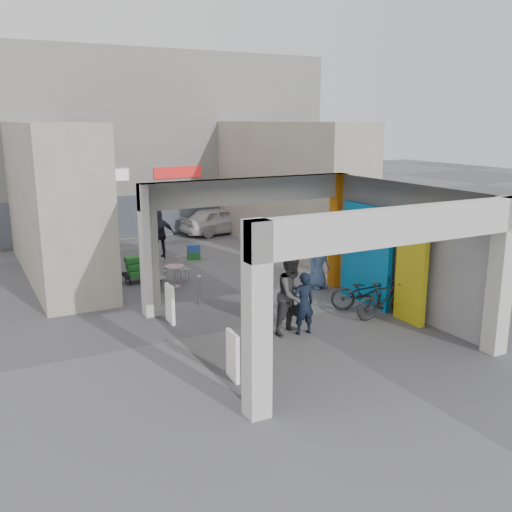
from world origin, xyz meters
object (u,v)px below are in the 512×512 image
cafe_set (169,276)px  bicycle_front (366,292)px  border_collie (302,306)px  bicycle_rear (383,300)px  man_crates (160,235)px  white_van (219,220)px  produce_stand (143,272)px  man_back_turned (292,294)px  man_elderly (318,261)px  man_with_dog (303,303)px

cafe_set → bicycle_front: (3.95, -4.81, 0.22)m
border_collie → bicycle_rear: (1.80, -1.11, 0.23)m
man_crates → white_van: size_ratio=0.51×
produce_stand → man_back_turned: size_ratio=0.62×
man_elderly → produce_stand: bearing=132.3°
man_back_turned → man_elderly: bearing=29.4°
white_van → border_collie: bearing=159.0°
man_elderly → bicycle_front: size_ratio=0.87×
cafe_set → bicycle_front: 6.23m
man_with_dog → man_back_turned: man_back_turned is taller
cafe_set → bicycle_front: bicycle_front is taller
man_elderly → bicycle_rear: bearing=-102.9°
man_with_dog → man_crates: (-0.57, 9.01, 0.14)m
bicycle_front → white_van: white_van is taller
produce_stand → bicycle_front: size_ratio=0.63×
man_with_dog → man_crates: size_ratio=0.85×
border_collie → man_with_dog: man_with_dog is taller
man_back_turned → man_elderly: 3.94m
cafe_set → border_collie: 4.90m
man_with_dog → man_back_turned: bearing=-40.8°
border_collie → bicycle_front: 1.86m
cafe_set → man_with_dog: (1.49, -5.49, 0.49)m
border_collie → bicycle_front: bearing=-3.9°
cafe_set → man_elderly: 4.69m
man_with_dog → cafe_set: bearing=-71.2°
man_with_dog → white_van: 12.81m
bicycle_front → bicycle_rear: bearing=-152.1°
man_back_turned → bicycle_rear: man_back_turned is taller
man_back_turned → man_elderly: (2.69, 2.88, -0.13)m
produce_stand → bicycle_rear: bearing=-64.3°
man_crates → man_elderly: bearing=122.8°
man_with_dog → produce_stand: bearing=-68.2°
produce_stand → man_crates: bearing=51.0°
produce_stand → border_collie: (2.74, -5.22, -0.05)m
white_van → cafe_set: bearing=137.2°
border_collie → bicycle_rear: 2.13m
border_collie → bicycle_front: (1.80, -0.41, 0.24)m
produce_stand → man_elderly: size_ratio=0.72×
man_elderly → bicycle_rear: man_elderly is taller
bicycle_rear → white_van: size_ratio=0.47×
man_with_dog → bicycle_front: bearing=-161.0°
cafe_set → border_collie: size_ratio=1.97×
cafe_set → man_elderly: bearing=-31.3°
produce_stand → cafe_set: bearing=-64.4°
man_crates → man_back_turned: bearing=97.9°
bicycle_front → bicycle_rear: size_ratio=1.16×
border_collie → white_van: 11.59m
cafe_set → man_crates: 3.69m
man_with_dog → white_van: man_with_dog is taller
man_with_dog → man_back_turned: 0.34m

